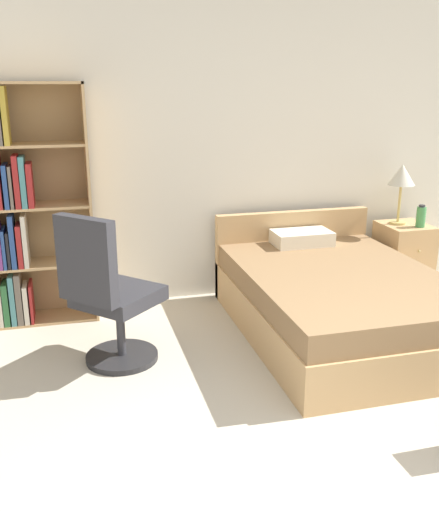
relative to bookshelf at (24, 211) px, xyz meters
name	(u,v)px	position (x,y,z in m)	size (l,w,h in m)	color
wall_back	(237,149)	(1.78, 0.24, 0.39)	(9.00, 0.06, 2.60)	silver
bookshelf	(24,211)	(0.00, 0.00, 0.00)	(0.80, 0.33, 1.86)	tan
bed	(336,299)	(2.26, -0.81, -0.65)	(1.42, 2.02, 0.75)	tan
office_chair	(108,297)	(0.55, -0.95, -0.41)	(0.72, 0.72, 1.07)	#232326
nightstand	(403,257)	(3.28, -0.11, -0.60)	(0.41, 0.48, 0.62)	tan
table_lamp	(402,177)	(3.22, -0.07, 0.14)	(0.24, 0.24, 0.54)	tan
water_bottle	(421,216)	(3.34, -0.23, -0.20)	(0.08, 0.08, 0.20)	#3F8C4C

